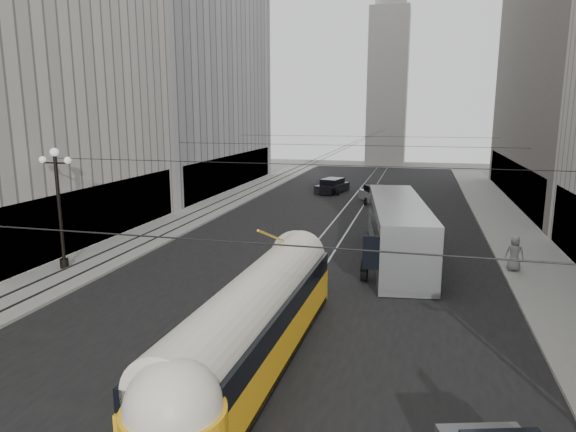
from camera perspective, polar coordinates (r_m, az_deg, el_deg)
The scene contains 14 objects.
road at distance 38.30m, azimuth 5.81°, elevation -1.12°, with size 20.00×85.00×0.02m, color black.
sidewalk_left at distance 44.87m, azimuth -8.81°, elevation 0.76°, with size 4.00×72.00×0.15m, color gray.
sidewalk_right at distance 41.81m, azimuth 23.06°, elevation -0.81°, with size 4.00×72.00×0.15m, color gray.
rail_left at distance 38.41m, azimuth 4.71°, elevation -1.06°, with size 0.12×85.00×0.04m, color gray.
rail_right at distance 38.20m, azimuth 6.93°, elevation -1.18°, with size 0.12×85.00×0.04m, color gray.
building_left_far at distance 58.66m, azimuth -11.96°, elevation 17.11°, with size 12.60×28.60×28.60m.
distant_tower at distance 84.92m, azimuth 11.10°, elevation 15.76°, with size 6.00×6.00×31.36m.
lamppost_left_mid at distance 29.23m, azimuth -24.12°, elevation 1.48°, with size 1.86×0.44×6.37m.
catenary at distance 36.45m, azimuth 5.94°, elevation 7.60°, with size 25.00×72.00×0.23m.
streetcar at distance 17.35m, azimuth -3.62°, elevation -11.39°, with size 2.65×14.80×3.22m.
city_bus at distance 29.92m, azimuth 12.08°, elevation -1.27°, with size 4.48×13.52×3.36m.
sedan_white_far at distance 48.61m, azimuth 9.88°, elevation 2.30°, with size 3.87×5.30×1.55m.
sedan_dark_far at distance 54.01m, azimuth 4.95°, elevation 3.31°, with size 3.09×5.10×1.50m.
pedestrian_sidewalk_right at distance 29.30m, azimuth 23.87°, elevation -3.81°, with size 0.91×0.56×1.87m, color gray.
Camera 1 is at (5.52, -4.48, 8.31)m, focal length 32.00 mm.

